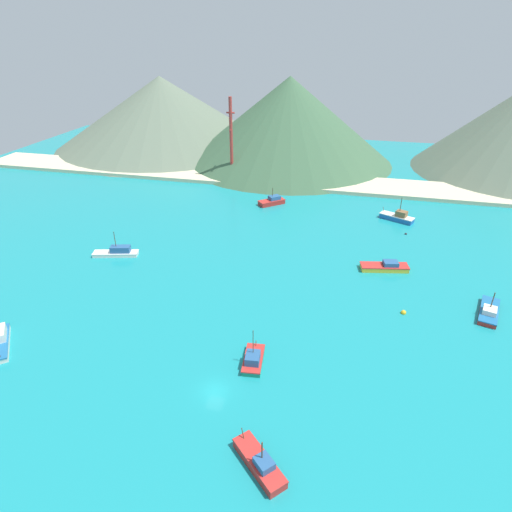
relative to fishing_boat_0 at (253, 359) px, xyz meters
The scene contains 15 objects.
ground 23.27m from the fishing_boat_0, 100.39° to the left, with size 260.00×280.00×0.50m.
fishing_boat_0 is the anchor object (origin of this frame).
fishing_boat_1 70.30m from the fishing_boat_0, 68.65° to the left, with size 9.62×6.63×6.83m.
fishing_boat_2 46.30m from the fishing_boat_0, 30.12° to the left, with size 5.73×10.11×5.10m.
fishing_boat_4 42.03m from the fishing_boat_0, 59.26° to the left, with size 10.89×5.16×2.12m.
fishing_boat_5 43.03m from the fishing_boat_0, behind, with size 7.84×9.14×2.56m.
fishing_boat_6 49.15m from the fishing_boat_0, 144.62° to the left, with size 10.83×5.17×6.17m.
fishing_boat_7 18.52m from the fishing_boat_0, 73.81° to the right, with size 8.03×7.84×5.02m.
fishing_boat_8 70.39m from the fishing_boat_0, 99.01° to the left, with size 8.14×7.70×5.23m.
buoy_0 62.73m from the fishing_boat_0, 64.19° to the left, with size 0.61×0.61×0.61m.
buoy_1 31.50m from the fishing_boat_0, 39.04° to the left, with size 0.99×0.99×0.99m.
beach_strip 91.75m from the fishing_boat_0, 92.62° to the left, with size 247.00×17.34×1.20m, color beige.
hill_west 149.75m from the fishing_boat_0, 119.27° to the left, with size 95.00×95.00×29.61m.
hill_central 120.20m from the fishing_boat_0, 96.99° to the left, with size 81.92×81.92×31.94m.
radio_tower 94.65m from the fishing_boat_0, 108.25° to the left, with size 2.81×2.25×28.07m.
Camera 1 is at (16.79, -43.92, 47.88)m, focal length 30.02 mm.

